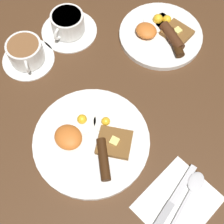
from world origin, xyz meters
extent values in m
plane|color=#4C301C|center=(0.00, 0.00, 0.00)|extent=(3.00, 3.00, 0.00)
cylinder|color=white|center=(0.00, 0.00, 0.01)|extent=(0.29, 0.29, 0.01)
cylinder|color=white|center=(-0.05, 0.02, 0.02)|extent=(0.08, 0.08, 0.01)
sphere|color=yellow|center=(-0.05, 0.02, 0.03)|extent=(0.02, 0.02, 0.02)
cylinder|color=white|center=(0.00, 0.06, 0.02)|extent=(0.06, 0.06, 0.01)
sphere|color=yellow|center=(0.00, 0.06, 0.03)|extent=(0.02, 0.02, 0.02)
ellipsoid|color=orange|center=(-0.04, -0.03, 0.03)|extent=(0.07, 0.06, 0.03)
cylinder|color=#371E0C|center=(0.06, -0.02, 0.03)|extent=(0.09, 0.09, 0.02)
cube|color=brown|center=(0.05, 0.03, 0.02)|extent=(0.11, 0.10, 0.01)
cube|color=#F4E072|center=(0.05, 0.03, 0.03)|extent=(0.02, 0.02, 0.01)
cylinder|color=white|center=(-0.06, 0.38, 0.01)|extent=(0.24, 0.24, 0.01)
cylinder|color=white|center=(-0.09, 0.41, 0.02)|extent=(0.08, 0.08, 0.01)
sphere|color=yellow|center=(-0.09, 0.41, 0.03)|extent=(0.03, 0.03, 0.03)
cylinder|color=white|center=(-0.07, 0.43, 0.02)|extent=(0.07, 0.07, 0.01)
sphere|color=yellow|center=(-0.07, 0.43, 0.03)|extent=(0.03, 0.03, 0.03)
ellipsoid|color=orange|center=(-0.09, 0.35, 0.03)|extent=(0.06, 0.06, 0.03)
cylinder|color=#341C0A|center=(0.00, 0.37, 0.03)|extent=(0.09, 0.08, 0.02)
cylinder|color=#462513|center=(-0.02, 0.38, 0.03)|extent=(0.10, 0.07, 0.03)
cube|color=brown|center=(-0.02, 0.41, 0.02)|extent=(0.08, 0.07, 0.01)
cube|color=#F4E072|center=(-0.02, 0.41, 0.03)|extent=(0.02, 0.02, 0.01)
cylinder|color=white|center=(-0.30, 0.08, 0.00)|extent=(0.15, 0.15, 0.01)
cylinder|color=white|center=(-0.30, 0.08, 0.04)|extent=(0.10, 0.10, 0.06)
cylinder|color=brown|center=(-0.30, 0.08, 0.07)|extent=(0.09, 0.09, 0.00)
torus|color=white|center=(-0.26, 0.05, 0.04)|extent=(0.04, 0.03, 0.04)
cylinder|color=white|center=(-0.28, 0.23, 0.00)|extent=(0.17, 0.17, 0.01)
cylinder|color=white|center=(-0.28, 0.23, 0.04)|extent=(0.09, 0.09, 0.06)
cylinder|color=brown|center=(-0.28, 0.23, 0.06)|extent=(0.08, 0.08, 0.00)
torus|color=white|center=(-0.27, 0.18, 0.04)|extent=(0.01, 0.04, 0.04)
cube|color=white|center=(0.25, 0.01, 0.00)|extent=(0.16, 0.19, 0.01)
cube|color=silver|center=(0.24, 0.05, 0.01)|extent=(0.02, 0.11, 0.00)
cube|color=#9E9EA3|center=(0.24, -0.04, 0.01)|extent=(0.02, 0.09, 0.01)
ellipsoid|color=silver|center=(0.26, 0.07, 0.01)|extent=(0.04, 0.05, 0.01)
cube|color=silver|center=(0.26, -0.02, 0.01)|extent=(0.02, 0.13, 0.00)
camera|label=1|loc=(0.21, -0.19, 0.73)|focal=50.00mm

